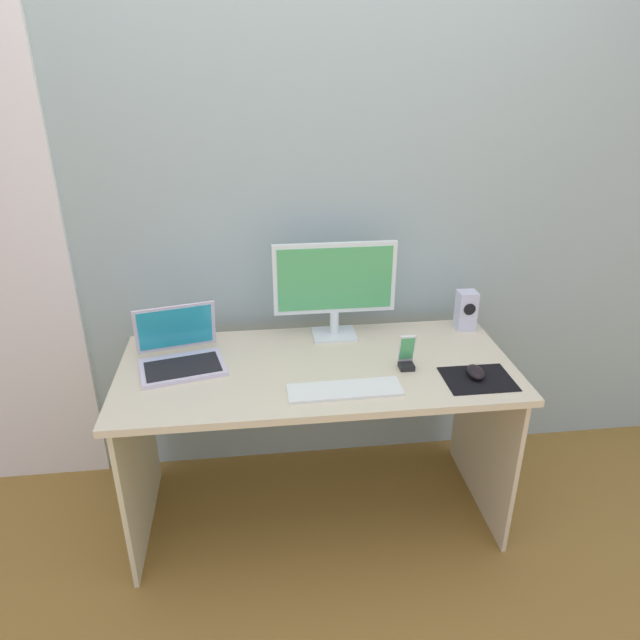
% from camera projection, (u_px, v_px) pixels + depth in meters
% --- Properties ---
extents(ground_plane, '(8.00, 8.00, 0.00)m').
position_uv_depth(ground_plane, '(317.00, 510.00, 2.51)').
color(ground_plane, olive).
extents(wall_back, '(6.00, 0.04, 2.50)m').
position_uv_depth(wall_back, '(304.00, 202.00, 2.37)').
color(wall_back, '#99B1AE').
rests_on(wall_back, ground_plane).
extents(desk, '(1.50, 0.68, 0.72)m').
position_uv_depth(desk, '(317.00, 397.00, 2.26)').
color(desk, beige).
rests_on(desk, ground_plane).
extents(monitor, '(0.50, 0.14, 0.41)m').
position_uv_depth(monitor, '(335.00, 285.00, 2.34)').
color(monitor, white).
rests_on(monitor, desk).
extents(speaker_right, '(0.08, 0.08, 0.17)m').
position_uv_depth(speaker_right, '(466.00, 310.00, 2.46)').
color(speaker_right, silver).
rests_on(speaker_right, desk).
extents(laptop, '(0.36, 0.33, 0.22)m').
position_uv_depth(laptop, '(180.00, 354.00, 2.19)').
color(laptop, silver).
rests_on(laptop, desk).
extents(keyboard_external, '(0.41, 0.13, 0.01)m').
position_uv_depth(keyboard_external, '(345.00, 390.00, 2.03)').
color(keyboard_external, white).
rests_on(keyboard_external, desk).
extents(mousepad, '(0.25, 0.20, 0.00)m').
position_uv_depth(mousepad, '(478.00, 379.00, 2.11)').
color(mousepad, black).
rests_on(mousepad, desk).
extents(mouse, '(0.07, 0.10, 0.04)m').
position_uv_depth(mouse, '(475.00, 372.00, 2.11)').
color(mouse, black).
rests_on(mouse, mousepad).
extents(phone_in_dock, '(0.06, 0.06, 0.14)m').
position_uv_depth(phone_in_dock, '(407.00, 356.00, 2.17)').
color(phone_in_dock, black).
rests_on(phone_in_dock, desk).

